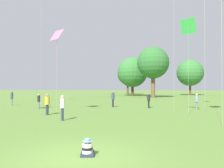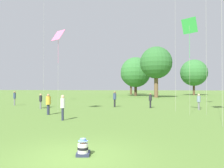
# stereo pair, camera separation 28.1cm
# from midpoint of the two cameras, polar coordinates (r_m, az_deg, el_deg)

# --- Properties ---
(ground_plane) EXTENTS (300.00, 300.00, 0.00)m
(ground_plane) POSITION_cam_midpoint_polar(r_m,az_deg,el_deg) (7.23, -9.94, -18.55)
(ground_plane) COLOR #567A33
(seated_toddler) EXTENTS (0.49, 0.58, 0.57)m
(seated_toddler) POSITION_cam_midpoint_polar(r_m,az_deg,el_deg) (7.35, -7.57, -16.44)
(seated_toddler) COLOR #282D47
(seated_toddler) RESTS_ON ground
(person_standing_0) EXTENTS (0.47, 0.47, 1.56)m
(person_standing_0) POSITION_cam_midpoint_polar(r_m,az_deg,el_deg) (22.74, 20.93, -4.00)
(person_standing_0) COLOR slate
(person_standing_0) RESTS_ON ground
(person_standing_1) EXTENTS (0.40, 0.40, 1.54)m
(person_standing_1) POSITION_cam_midpoint_polar(r_m,az_deg,el_deg) (23.16, -18.93, -3.94)
(person_standing_1) COLOR slate
(person_standing_1) RESTS_ON ground
(person_standing_2) EXTENTS (0.45, 0.45, 1.73)m
(person_standing_2) POSITION_cam_midpoint_polar(r_m,az_deg,el_deg) (24.12, -0.08, -3.60)
(person_standing_2) COLOR black
(person_standing_2) RESTS_ON ground
(person_standing_3) EXTENTS (0.41, 0.41, 1.58)m
(person_standing_3) POSITION_cam_midpoint_polar(r_m,az_deg,el_deg) (23.42, 9.22, -3.91)
(person_standing_3) COLOR black
(person_standing_3) RESTS_ON ground
(person_standing_4) EXTENTS (0.36, 0.36, 1.71)m
(person_standing_4) POSITION_cam_midpoint_polar(r_m,az_deg,el_deg) (28.69, -24.95, -3.06)
(person_standing_4) COLOR slate
(person_standing_4) RESTS_ON ground
(person_standing_5) EXTENTS (0.31, 0.31, 1.68)m
(person_standing_5) POSITION_cam_midpoint_polar(r_m,az_deg,el_deg) (14.84, -13.34, -5.35)
(person_standing_5) COLOR #282D42
(person_standing_5) RESTS_ON ground
(person_standing_6) EXTENTS (0.55, 0.55, 1.67)m
(person_standing_6) POSITION_cam_midpoint_polar(r_m,az_deg,el_deg) (18.16, -16.99, -4.64)
(person_standing_6) COLOR #282D42
(person_standing_6) RESTS_ON ground
(kite_3) EXTENTS (1.22, 1.08, 7.70)m
(kite_3) POSITION_cam_midpoint_polar(r_m,az_deg,el_deg) (19.12, 18.86, 13.68)
(kite_3) COLOR green
(kite_3) RESTS_ON ground
(kite_7) EXTENTS (1.35, 1.20, 7.27)m
(kite_7) POSITION_cam_midpoint_polar(r_m,az_deg,el_deg) (20.18, -14.59, 11.90)
(kite_7) COLOR pink
(kite_7) RESTS_ON ground
(distant_tree_0) EXTENTS (6.17, 6.17, 9.19)m
(distant_tree_0) POSITION_cam_midpoint_polar(r_m,az_deg,el_deg) (65.77, 3.99, 2.55)
(distant_tree_0) COLOR brown
(distant_tree_0) RESTS_ON ground
(distant_tree_1) EXTENTS (7.24, 7.24, 9.79)m
(distant_tree_1) POSITION_cam_midpoint_polar(r_m,az_deg,el_deg) (63.86, 19.59, 2.76)
(distant_tree_1) COLOR brown
(distant_tree_1) RESTS_ON ground
(distant_tree_2) EXTENTS (6.79, 6.79, 10.81)m
(distant_tree_2) POSITION_cam_midpoint_polar(r_m,az_deg,el_deg) (47.42, 10.49, 5.42)
(distant_tree_2) COLOR brown
(distant_tree_2) RESTS_ON ground
(distant_tree_3) EXTENTS (7.56, 7.56, 9.76)m
(distant_tree_3) POSITION_cam_midpoint_polar(r_m,az_deg,el_deg) (55.38, 5.22, 3.06)
(distant_tree_3) COLOR #473323
(distant_tree_3) RESTS_ON ground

